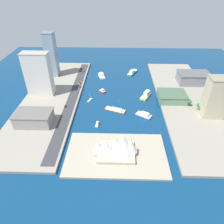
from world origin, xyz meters
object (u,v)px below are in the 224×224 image
(ferry_green_doubledeck, at_px, (132,72))
(ferry_white_commuter, at_px, (102,76))
(sailboat_small_white, at_px, (90,100))
(suv_black, at_px, (65,106))
(taxi_yellow_cab, at_px, (82,81))
(office_block_beige, at_px, (216,98))
(hatchback_blue, at_px, (84,71))
(water_taxi_orange, at_px, (97,124))
(terminal_long_green, at_px, (172,96))
(ferry_yellow_fast, at_px, (146,95))
(opera_landmark, at_px, (118,146))
(traffic_light_waterfront, at_px, (78,95))
(barge_flat_brown, at_px, (115,110))
(catamaran_blue, at_px, (144,115))
(van_white, at_px, (79,83))
(warehouse_low_gray, at_px, (193,78))
(pickup_red, at_px, (80,87))
(carpark_squat_concrete, at_px, (34,118))
(tugboat_red, at_px, (102,91))
(hotel_broad_white, at_px, (38,74))
(tower_tall_glass, at_px, (51,55))

(ferry_green_doubledeck, distance_m, ferry_white_commuter, 51.02)
(sailboat_small_white, distance_m, suv_black, 33.73)
(ferry_white_commuter, xyz_separation_m, taxi_yellow_cab, (27.91, 21.40, 1.41))
(office_block_beige, bearing_deg, hatchback_blue, -36.28)
(water_taxi_orange, xyz_separation_m, ferry_green_doubledeck, (-44.78, -136.85, 0.92))
(terminal_long_green, bearing_deg, ferry_yellow_fast, -20.38)
(ferry_green_doubledeck, bearing_deg, opera_landmark, 82.78)
(taxi_yellow_cab, relative_size, hatchback_blue, 1.09)
(taxi_yellow_cab, relative_size, traffic_light_waterfront, 0.79)
(barge_flat_brown, xyz_separation_m, hatchback_blue, (53.09, -106.87, 2.45))
(ferry_white_commuter, xyz_separation_m, catamaran_blue, (-56.11, 104.32, -0.53))
(catamaran_blue, height_order, suv_black, catamaran_blue)
(van_white, distance_m, traffic_light_waterfront, 41.84)
(suv_black, bearing_deg, van_white, -96.39)
(barge_flat_brown, height_order, opera_landmark, opera_landmark)
(ferry_yellow_fast, xyz_separation_m, warehouse_low_gray, (-71.07, -38.59, 7.53))
(opera_landmark, bearing_deg, pickup_red, -66.62)
(office_block_beige, distance_m, warehouse_low_gray, 84.21)
(barge_flat_brown, xyz_separation_m, catamaran_blue, (-32.80, 9.83, 0.40))
(carpark_squat_concrete, relative_size, opera_landmark, 0.93)
(ferry_green_doubledeck, relative_size, hatchback_blue, 5.86)
(ferry_yellow_fast, relative_size, van_white, 4.84)
(barge_flat_brown, height_order, carpark_squat_concrete, carpark_squat_concrete)
(ferry_yellow_fast, distance_m, van_white, 97.83)
(terminal_long_green, bearing_deg, van_white, -18.82)
(office_block_beige, height_order, pickup_red, office_block_beige)
(carpark_squat_concrete, relative_size, taxi_yellow_cab, 7.40)
(tugboat_red, height_order, ferry_green_doubledeck, ferry_green_doubledeck)
(pickup_red, bearing_deg, ferry_green_doubledeck, -143.97)
(barge_flat_brown, height_order, sailboat_small_white, sailboat_small_white)
(ferry_yellow_fast, xyz_separation_m, traffic_light_waterfront, (88.24, 10.72, 4.24))
(water_taxi_orange, height_order, ferry_white_commuter, ferry_white_commuter)
(office_block_beige, relative_size, hotel_broad_white, 0.84)
(ferry_green_doubledeck, bearing_deg, tower_tall_glass, 6.91)
(barge_flat_brown, height_order, water_taxi_orange, water_taxi_orange)
(van_white, bearing_deg, catamaran_blue, 139.19)
(office_block_beige, height_order, van_white, office_block_beige)
(water_taxi_orange, relative_size, pickup_red, 2.16)
(terminal_long_green, relative_size, suv_black, 7.90)
(van_white, bearing_deg, suv_black, 83.61)
(barge_flat_brown, xyz_separation_m, sailboat_small_white, (32.87, -22.62, -0.37))
(barge_flat_brown, xyz_separation_m, hotel_broad_white, (97.41, -34.04, 29.08))
(barge_flat_brown, distance_m, hotel_broad_white, 107.20)
(catamaran_blue, xyz_separation_m, suv_black, (92.88, -12.69, 1.93))
(carpark_squat_concrete, height_order, suv_black, carpark_squat_concrete)
(barge_flat_brown, xyz_separation_m, water_taxi_orange, (19.02, 28.42, 0.09))
(van_white, bearing_deg, tower_tall_glass, -33.76)
(ferry_yellow_fast, xyz_separation_m, opera_landmark, (36.68, 104.83, 7.91))
(sailboat_small_white, bearing_deg, tugboat_red, -122.08)
(sailboat_small_white, xyz_separation_m, traffic_light_waterfront, (15.67, -0.35, 6.19))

